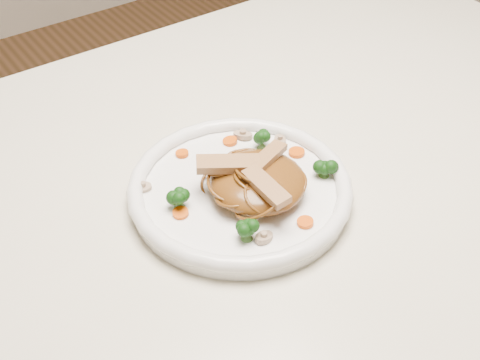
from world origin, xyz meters
TOP-DOWN VIEW (x-y plane):
  - table at (0.00, 0.00)m, footprint 1.20×0.80m
  - plate at (-0.09, -0.05)m, footprint 0.34×0.34m
  - noodle_mound at (-0.07, -0.06)m, footprint 0.14×0.14m
  - chicken_a at (-0.05, -0.05)m, footprint 0.06×0.04m
  - chicken_b at (-0.10, -0.04)m, footprint 0.08×0.06m
  - chicken_c at (-0.09, -0.10)m, footprint 0.02×0.07m
  - broccoli_0 at (-0.02, 0.00)m, footprint 0.03×0.03m
  - broccoli_1 at (-0.17, -0.03)m, footprint 0.04×0.04m
  - broccoli_2 at (-0.13, -0.12)m, footprint 0.02×0.02m
  - broccoli_3 at (0.01, -0.09)m, footprint 0.03×0.03m
  - carrot_0 at (-0.05, 0.04)m, footprint 0.02×0.02m
  - carrot_1 at (-0.17, -0.04)m, footprint 0.02×0.02m
  - carrot_2 at (0.01, -0.03)m, footprint 0.02×0.02m
  - carrot_3 at (-0.11, 0.05)m, footprint 0.02×0.02m
  - carrot_4 at (-0.06, -0.14)m, footprint 0.03×0.03m
  - mushroom_0 at (-0.12, -0.13)m, footprint 0.03×0.03m
  - mushroom_1 at (0.01, -0.00)m, footprint 0.03×0.03m
  - mushroom_2 at (-0.19, 0.02)m, footprint 0.03×0.03m
  - mushroom_3 at (-0.03, 0.04)m, footprint 0.04×0.04m

SIDE VIEW (x-z plane):
  - table at x=0.00m, z-range 0.28..1.03m
  - plate at x=-0.09m, z-range 0.75..0.77m
  - carrot_0 at x=-0.05m, z-range 0.77..0.77m
  - carrot_1 at x=-0.17m, z-range 0.77..0.77m
  - carrot_2 at x=0.01m, z-range 0.77..0.77m
  - carrot_3 at x=-0.11m, z-range 0.77..0.77m
  - carrot_4 at x=-0.06m, z-range 0.77..0.77m
  - mushroom_0 at x=-0.12m, z-range 0.77..0.77m
  - mushroom_1 at x=0.01m, z-range 0.77..0.77m
  - mushroom_2 at x=-0.19m, z-range 0.77..0.77m
  - mushroom_3 at x=-0.03m, z-range 0.77..0.77m
  - broccoli_3 at x=0.01m, z-range 0.77..0.79m
  - broccoli_2 at x=-0.13m, z-range 0.77..0.79m
  - broccoli_0 at x=-0.02m, z-range 0.77..0.80m
  - broccoli_1 at x=-0.17m, z-range 0.77..0.80m
  - noodle_mound at x=-0.07m, z-range 0.76..0.80m
  - chicken_a at x=-0.05m, z-range 0.80..0.81m
  - chicken_c at x=-0.09m, z-range 0.80..0.81m
  - chicken_b at x=-0.10m, z-range 0.80..0.81m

